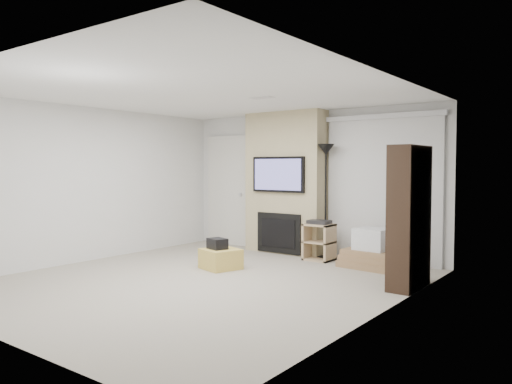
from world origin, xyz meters
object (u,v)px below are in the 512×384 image
Objects in this scene: ottoman at (221,259)px; box_stack at (373,253)px; floor_lamp at (326,169)px; av_stand at (319,239)px; bookshelf at (409,217)px.

box_stack reaches higher than ottoman.
floor_lamp reaches higher than box_stack.
floor_lamp is 2.00× the size of box_stack.
ottoman is at bearing -117.02° from floor_lamp.
ottoman is 0.26× the size of floor_lamp.
av_stand is 0.96m from box_stack.
av_stand is at bearing 177.69° from box_stack.
ottoman is 0.76× the size of av_stand.
ottoman is 2.31m from box_stack.
ottoman is at bearing -140.91° from box_stack.
ottoman is 1.73m from av_stand.
bookshelf is at bearing -46.51° from box_stack.
bookshelf is (2.68, 0.52, 0.75)m from ottoman.
floor_lamp is at bearing 147.69° from bookshelf.
floor_lamp reaches higher than ottoman.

